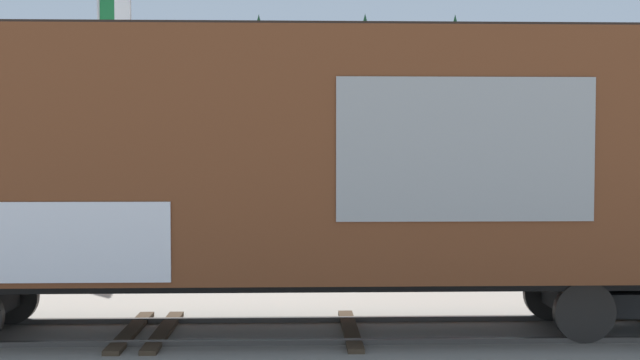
{
  "coord_description": "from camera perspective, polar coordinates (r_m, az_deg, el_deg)",
  "views": [
    {
      "loc": [
        1.62,
        -11.4,
        2.86
      ],
      "look_at": [
        1.63,
        0.76,
        2.36
      ],
      "focal_mm": 41.32,
      "sensor_mm": 36.0,
      "label": 1
    }
  ],
  "objects": [
    {
      "name": "flagpole",
      "position": [
        21.31,
        -16.22,
        7.71
      ],
      "size": [
        1.27,
        1.22,
        7.38
      ],
      "color": "silver",
      "rests_on": "ground_plane"
    },
    {
      "name": "ground_plane",
      "position": [
        11.86,
        -8.04,
        -11.64
      ],
      "size": [
        260.0,
        260.0,
        0.0
      ],
      "primitive_type": "plane",
      "color": "gray"
    },
    {
      "name": "track",
      "position": [
        11.87,
        -10.05,
        -11.44
      ],
      "size": [
        60.02,
        3.9,
        0.08
      ],
      "color": "#4C4742",
      "rests_on": "ground_plane"
    },
    {
      "name": "hillside",
      "position": [
        77.8,
        -1.19,
        4.41
      ],
      "size": [
        155.51,
        29.48,
        16.18
      ],
      "color": "slate",
      "rests_on": "ground_plane"
    },
    {
      "name": "parked_car_silver",
      "position": [
        18.01,
        -16.57,
        -4.18
      ],
      "size": [
        4.04,
        2.03,
        1.69
      ],
      "color": "#B7BABF",
      "rests_on": "ground_plane"
    },
    {
      "name": "freight_car",
      "position": [
        11.41,
        -2.96,
        1.55
      ],
      "size": [
        16.27,
        3.26,
        4.82
      ],
      "color": "brown",
      "rests_on": "ground_plane"
    },
    {
      "name": "parked_car_red",
      "position": [
        17.66,
        6.83,
        -4.21
      ],
      "size": [
        4.39,
        2.18,
        1.68
      ],
      "color": "#B21E1E",
      "rests_on": "ground_plane"
    }
  ]
}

